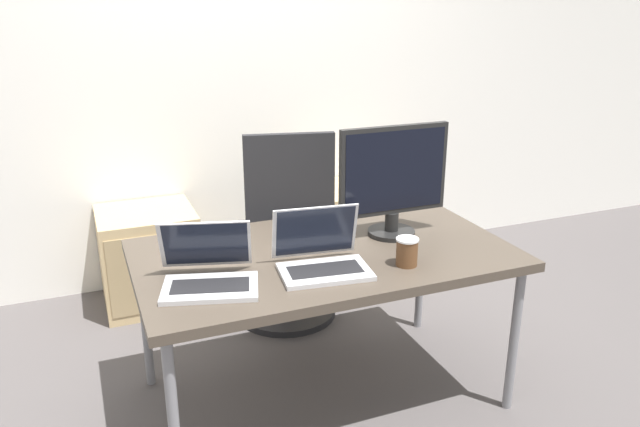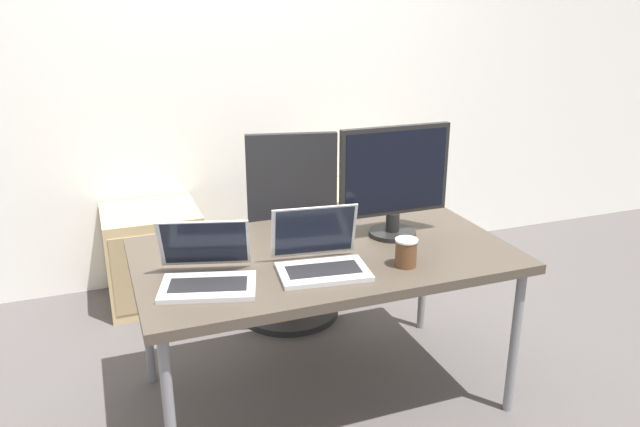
# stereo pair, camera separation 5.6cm
# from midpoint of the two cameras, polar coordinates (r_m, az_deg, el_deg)

# --- Properties ---
(ground_plane) EXTENTS (14.00, 14.00, 0.00)m
(ground_plane) POSITION_cam_midpoint_polar(r_m,az_deg,el_deg) (2.94, 0.89, -16.19)
(ground_plane) COLOR #514C4C
(wall_back) EXTENTS (10.00, 0.05, 2.60)m
(wall_back) POSITION_cam_midpoint_polar(r_m,az_deg,el_deg) (3.87, -7.47, 13.08)
(wall_back) COLOR white
(wall_back) RESTS_ON ground_plane
(desk) EXTENTS (1.54, 0.89, 0.70)m
(desk) POSITION_cam_midpoint_polar(r_m,az_deg,el_deg) (2.62, 0.96, -4.35)
(desk) COLOR #473D33
(desk) RESTS_ON ground_plane
(office_chair) EXTENTS (0.57, 0.60, 1.09)m
(office_chair) POSITION_cam_midpoint_polar(r_m,az_deg,el_deg) (3.36, -2.34, -3.37)
(office_chair) COLOR #232326
(office_chair) RESTS_ON ground_plane
(cabinet_left) EXTENTS (0.53, 0.50, 0.56)m
(cabinet_left) POSITION_cam_midpoint_polar(r_m,az_deg,el_deg) (3.75, -14.56, -3.74)
(cabinet_left) COLOR tan
(cabinet_left) RESTS_ON ground_plane
(cabinet_right) EXTENTS (0.53, 0.50, 0.56)m
(cabinet_right) POSITION_cam_midpoint_polar(r_m,az_deg,el_deg) (4.05, 3.40, -1.39)
(cabinet_right) COLOR tan
(cabinet_right) RESTS_ON ground_plane
(laptop_left) EXTENTS (0.37, 0.32, 0.24)m
(laptop_left) POSITION_cam_midpoint_polar(r_m,az_deg,el_deg) (2.41, 0.69, -4.04)
(laptop_left) COLOR silver
(laptop_left) RESTS_ON desk
(laptop_right) EXTENTS (0.39, 0.39, 0.23)m
(laptop_right) POSITION_cam_midpoint_polar(r_m,az_deg,el_deg) (2.33, -9.62, -5.25)
(laptop_right) COLOR silver
(laptop_right) RESTS_ON desk
(monitor) EXTENTS (0.50, 0.21, 0.49)m
(monitor) POSITION_cam_midpoint_polar(r_m,az_deg,el_deg) (2.71, 7.41, 3.02)
(monitor) COLOR black
(monitor) RESTS_ON desk
(coffee_cup_white) EXTENTS (0.07, 0.07, 0.11)m
(coffee_cup_white) POSITION_cam_midpoint_polar(r_m,az_deg,el_deg) (2.63, -0.94, -1.79)
(coffee_cup_white) COLOR white
(coffee_cup_white) RESTS_ON desk
(coffee_cup_brown) EXTENTS (0.09, 0.09, 0.11)m
(coffee_cup_brown) POSITION_cam_midpoint_polar(r_m,az_deg,el_deg) (2.46, 8.52, -3.55)
(coffee_cup_brown) COLOR brown
(coffee_cup_brown) RESTS_ON desk
(scissors) EXTENTS (0.17, 0.04, 0.01)m
(scissors) POSITION_cam_midpoint_polar(r_m,az_deg,el_deg) (2.58, -9.45, -3.75)
(scissors) COLOR #B2B2B7
(scissors) RESTS_ON desk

